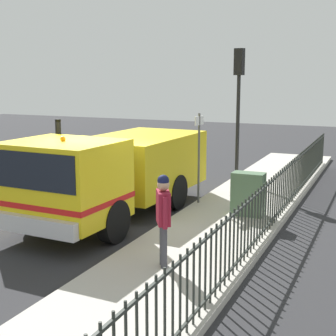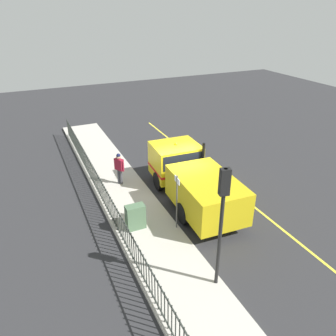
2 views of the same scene
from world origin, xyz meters
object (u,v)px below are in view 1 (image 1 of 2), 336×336
worker_standing (163,211)px  traffic_cone (7,210)px  street_sign (199,148)px  utility_cabinet (248,194)px  traffic_light_near (239,88)px  work_truck (109,170)px

worker_standing → traffic_cone: (-4.87, 1.35, -0.87)m
worker_standing → street_sign: size_ratio=0.70×
utility_cabinet → worker_standing: bearing=-97.6°
traffic_light_near → street_sign: size_ratio=1.75×
utility_cabinet → street_sign: street_sign is taller
worker_standing → traffic_light_near: traffic_light_near is taller
work_truck → street_sign: 2.62m
utility_cabinet → street_sign: 1.98m
street_sign → utility_cabinet: bearing=-23.5°
traffic_light_near → utility_cabinet: traffic_light_near is taller
utility_cabinet → traffic_cone: bearing=-154.0°
utility_cabinet → traffic_cone: utility_cabinet is taller
traffic_light_near → work_truck: bearing=83.0°
work_truck → street_sign: bearing=-127.0°
worker_standing → traffic_cone: bearing=43.6°
traffic_cone → work_truck: bearing=31.5°
utility_cabinet → street_sign: bearing=156.5°
work_truck → worker_standing: (2.70, -2.68, -0.09)m
traffic_cone → worker_standing: bearing=-15.5°
work_truck → street_sign: size_ratio=2.69×
work_truck → worker_standing: work_truck is taller
work_truck → street_sign: street_sign is taller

